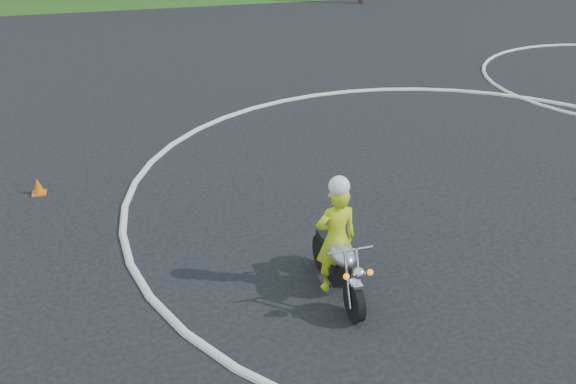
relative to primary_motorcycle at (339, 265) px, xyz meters
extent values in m
plane|color=black|center=(3.23, -0.60, -0.45)|extent=(120.00, 120.00, 0.00)
torus|color=silver|center=(3.23, 2.40, -0.44)|extent=(12.12, 12.12, 0.12)
cylinder|color=black|center=(0.01, -0.58, -0.19)|extent=(0.12, 0.53, 0.53)
cylinder|color=black|center=(-0.02, 0.65, -0.19)|extent=(0.12, 0.53, 0.53)
cube|color=black|center=(-0.01, 0.08, -0.10)|extent=(0.26, 0.49, 0.26)
ellipsoid|color=silver|center=(0.00, -0.10, 0.24)|extent=(0.33, 0.57, 0.25)
cube|color=black|center=(-0.01, 0.34, 0.20)|extent=(0.24, 0.53, 0.09)
cylinder|color=#B8B9BF|center=(-0.07, -0.51, 0.12)|extent=(0.05, 0.32, 0.71)
cylinder|color=silver|center=(0.09, -0.51, 0.12)|extent=(0.05, 0.32, 0.71)
cube|color=white|center=(0.02, -0.60, 0.10)|extent=(0.13, 0.20, 0.04)
cylinder|color=silver|center=(0.01, -0.36, 0.45)|extent=(0.62, 0.05, 0.03)
sphere|color=silver|center=(0.02, -0.67, 0.30)|extent=(0.16, 0.16, 0.16)
sphere|color=orange|center=(-0.14, -0.66, 0.27)|extent=(0.08, 0.08, 0.08)
sphere|color=orange|center=(0.18, -0.65, 0.27)|extent=(0.08, 0.08, 0.08)
cylinder|color=silver|center=(0.12, 0.43, -0.19)|extent=(0.09, 0.70, 0.07)
imported|color=#C3D916|center=(0.00, 0.13, 0.33)|extent=(0.58, 0.39, 1.56)
sphere|color=white|center=(0.00, 0.09, 1.13)|extent=(0.28, 0.28, 0.28)
cone|color=orange|center=(-4.15, 4.26, -0.30)|extent=(0.22, 0.22, 0.30)
cube|color=orange|center=(-4.15, 4.26, -0.43)|extent=(0.24, 0.24, 0.03)
camera|label=1|loc=(-2.55, -6.78, 4.68)|focal=40.00mm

